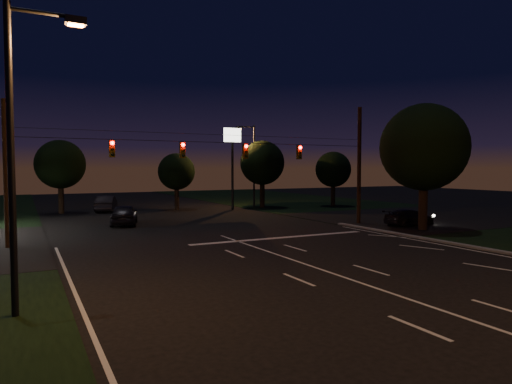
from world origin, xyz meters
TOP-DOWN VIEW (x-y plane):
  - ground at (0.00, 0.00)m, footprint 140.00×140.00m
  - cross_street_right at (20.00, 16.00)m, footprint 20.00×16.00m
  - stop_bar at (3.00, 11.50)m, footprint 12.00×0.50m
  - utility_pole_right at (12.00, 15.00)m, footprint 0.30×0.30m
  - utility_pole_left at (-12.00, 15.00)m, footprint 0.28×0.28m
  - signal_span at (-0.00, 14.96)m, footprint 24.00×0.40m
  - pole_sign_right at (8.00, 30.00)m, footprint 1.80×0.30m
  - street_light_left at (-11.24, 2.00)m, footprint 2.20×0.35m
  - street_light_right_far at (11.24, 32.00)m, footprint 2.20×0.35m
  - tree_right_near at (13.53, 10.17)m, footprint 6.00×6.00m
  - tree_far_b at (-7.98, 34.13)m, footprint 4.60×4.60m
  - tree_far_c at (3.02, 33.10)m, footprint 3.80×3.80m
  - tree_far_d at (12.02, 31.13)m, footprint 4.80×4.80m
  - tree_far_e at (20.02, 29.11)m, footprint 4.00×4.00m
  - car_oncoming_a at (-4.41, 22.46)m, footprint 2.98×4.96m
  - car_oncoming_b at (-3.84, 34.29)m, footprint 2.95×5.07m
  - car_cross at (14.59, 12.29)m, footprint 4.33×1.97m

SIDE VIEW (x-z plane):
  - ground at x=0.00m, z-range 0.00..0.00m
  - cross_street_right at x=20.00m, z-range -0.01..0.01m
  - utility_pole_right at x=12.00m, z-range -4.50..4.50m
  - utility_pole_left at x=-12.00m, z-range -4.00..4.00m
  - stop_bar at x=3.00m, z-range 0.00..0.01m
  - car_cross at x=14.59m, z-range 0.00..1.23m
  - car_oncoming_a at x=-4.41m, z-range 0.00..1.58m
  - car_oncoming_b at x=-3.84m, z-range 0.00..1.58m
  - tree_far_c at x=3.02m, z-range 0.97..6.83m
  - tree_far_e at x=20.02m, z-range 1.03..7.20m
  - tree_far_b at x=-7.98m, z-range 1.12..8.10m
  - tree_far_d at x=12.02m, z-range 1.18..8.47m
  - street_light_left at x=-11.24m, z-range 0.74..9.74m
  - street_light_right_far at x=11.24m, z-range 0.74..9.74m
  - signal_span at x=0.00m, z-range 4.72..6.28m
  - tree_right_near at x=13.53m, z-range 1.30..10.06m
  - pole_sign_right at x=8.00m, z-range 2.04..10.44m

